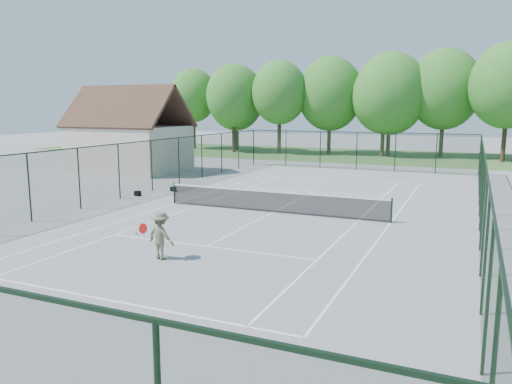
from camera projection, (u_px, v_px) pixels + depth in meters
ground at (273, 212)px, 23.72m from camera, size 140.00×140.00×0.00m
grass_far at (382, 156)px, 50.81m from camera, size 80.00×16.00×0.01m
court_lines at (273, 212)px, 23.72m from camera, size 11.05×23.85×0.01m
tennis_net at (273, 201)px, 23.63m from camera, size 11.08×0.08×1.10m
fence_enclosure at (273, 180)px, 23.46m from camera, size 18.05×36.05×3.02m
utility_building at (129, 131)px, 38.56m from camera, size 8.60×6.27×6.63m
tree_line_far at (384, 97)px, 49.81m from camera, size 39.40×6.40×9.70m
sports_bag_a at (138, 193)px, 28.11m from camera, size 0.39×0.27×0.29m
sports_bag_b at (173, 189)px, 29.69m from camera, size 0.38×0.27×0.27m
tennis_player at (161, 236)px, 16.32m from camera, size 1.79×0.85×1.59m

